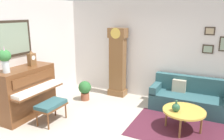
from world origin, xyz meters
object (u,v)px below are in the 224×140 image
piano_bench (51,105)px  mantel_clock (32,59)px  grandfather_clock (118,64)px  coffee_table (184,111)px  couch (189,98)px  piano (26,92)px  flower_vase (5,58)px  potted_plant (85,89)px  green_jug (176,107)px

piano_bench → mantel_clock: mantel_clock is taller
grandfather_clock → coffee_table: grandfather_clock is taller
grandfather_clock → couch: 2.21m
coffee_table → mantel_clock: mantel_clock is taller
piano → flower_vase: (0.00, -0.47, 0.90)m
piano_bench → mantel_clock: (-0.78, 0.29, 0.95)m
grandfather_clock → flower_vase: grandfather_clock is taller
coffee_table → flower_vase: size_ratio=1.52×
mantel_clock → piano_bench: bearing=-20.6°
mantel_clock → potted_plant: 1.72m
flower_vase → piano_bench: bearing=29.0°
piano → couch: size_ratio=0.76×
grandfather_clock → couch: (2.11, -0.15, -0.65)m
couch → coffee_table: couch is taller
piano → piano_bench: size_ratio=2.06×
grandfather_clock → flower_vase: 3.07m
grandfather_clock → potted_plant: size_ratio=3.62×
couch → mantel_clock: mantel_clock is taller
piano_bench → green_jug: (2.60, 0.83, 0.14)m
mantel_clock → flower_vase: flower_vase is taller
grandfather_clock → green_jug: grandfather_clock is taller
coffee_table → potted_plant: potted_plant is taller
grandfather_clock → coffee_table: size_ratio=2.31×
piano_bench → coffee_table: (2.74, 0.97, 0.02)m
mantel_clock → coffee_table: bearing=10.9°
mantel_clock → green_jug: bearing=9.0°
green_jug → potted_plant: size_ratio=0.43×
green_jug → potted_plant: 2.74m
flower_vase → green_jug: size_ratio=2.42×
flower_vase → green_jug: (3.38, 1.27, -0.96)m
green_jug → potted_plant: bearing=166.7°
piano → mantel_clock: size_ratio=3.79×
grandfather_clock → potted_plant: grandfather_clock is taller
mantel_clock → potted_plant: size_ratio=0.68×
piano_bench → flower_vase: size_ratio=1.21×
piano_bench → coffee_table: 2.91m
piano_bench → green_jug: bearing=17.8°
grandfather_clock → mantel_clock: bearing=-125.3°
piano → grandfather_clock: (1.39, 2.22, 0.36)m
coffee_table → couch: bearing=91.6°
grandfather_clock → mantel_clock: 2.43m
piano_bench → coffee_table: piano_bench is taller
flower_vase → piano: bearing=90.2°
green_jug → piano: bearing=-166.7°
flower_vase → potted_plant: (0.72, 1.89, -1.18)m
couch → mantel_clock: bearing=-152.7°
flower_vase → green_jug: flower_vase is taller
piano → grandfather_clock: size_ratio=0.71×
piano → piano_bench: piano is taller
couch → flower_vase: (-3.49, -2.53, 1.19)m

